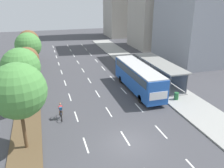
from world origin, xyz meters
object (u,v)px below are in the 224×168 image
bus_shelter (161,70)px  median_tree_fifth (29,41)px  trash_bin (176,96)px  cyclist (61,112)px  bus (138,76)px  median_tree_nearest (18,91)px  median_tree_second (21,67)px  median_tree_fourth (28,46)px  median_tree_third (27,59)px

bus_shelter → median_tree_fifth: 24.56m
bus_shelter → trash_bin: bus_shelter is taller
cyclist → bus_shelter: bearing=24.4°
bus → median_tree_fifth: bearing=125.6°
median_tree_nearest → median_tree_fifth: (-0.04, 27.58, -1.14)m
bus → cyclist: 11.32m
median_tree_second → median_tree_fifth: (0.15, 20.69, -1.00)m
cyclist → trash_bin: bearing=2.1°
bus → trash_bin: size_ratio=13.28×
cyclist → median_tree_fifth: 23.85m
median_tree_fifth → median_tree_fourth: bearing=-88.9°
trash_bin → median_tree_fifth: bearing=126.1°
median_tree_third → median_tree_nearest: bearing=-90.4°
bus → cyclist: bus is taller
median_tree_third → median_tree_fifth: size_ratio=0.96×
median_tree_nearest → trash_bin: bearing=15.6°
bus_shelter → median_tree_fourth: (-17.65, 9.92, 2.53)m
bus_shelter → median_tree_fifth: (-17.78, 16.82, 2.08)m
median_tree_second → trash_bin: 17.56m
bus_shelter → median_tree_fourth: 20.41m
bus → cyclist: (-10.27, -4.58, -1.28)m
cyclist → median_tree_second: bearing=141.1°
median_tree_third → median_tree_fifth: (-0.14, 13.79, -0.09)m
bus_shelter → trash_bin: (-1.08, -6.12, -1.29)m
bus → median_tree_fifth: (-13.50, 18.84, 1.88)m
trash_bin → median_tree_fourth: bearing=135.9°
cyclist → median_tree_nearest: (-3.19, -4.16, 4.30)m
bus_shelter → median_tree_fourth: size_ratio=1.76×
bus_shelter → median_tree_nearest: median_tree_nearest is taller
bus → median_tree_fourth: median_tree_fourth is taller
bus → trash_bin: 5.41m
bus → trash_bin: bus is taller
median_tree_nearest → median_tree_second: (-0.19, 6.90, -0.14)m
median_tree_nearest → trash_bin: 17.88m
bus → median_tree_nearest: size_ratio=1.58×
bus_shelter → cyclist: size_ratio=6.09×
median_tree_nearest → median_tree_second: bearing=91.6°
median_tree_second → trash_bin: bearing=-7.6°
bus_shelter → cyclist: 16.01m
bus → median_tree_nearest: bearing=-147.0°
median_tree_third → median_tree_fourth: (-0.01, 6.90, 0.35)m
cyclist → trash_bin: size_ratio=2.14×
median_tree_second → median_tree_third: bearing=87.6°
median_tree_third → trash_bin: 19.23m
bus_shelter → bus: 4.74m
bus → median_tree_fourth: 18.08m
cyclist → median_tree_second: (-3.38, 2.73, 4.16)m
bus_shelter → median_tree_nearest: (-17.74, -10.77, 3.23)m
median_tree_nearest → median_tree_third: size_ratio=1.31×
median_tree_fourth → median_tree_fifth: size_ratio=1.10×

